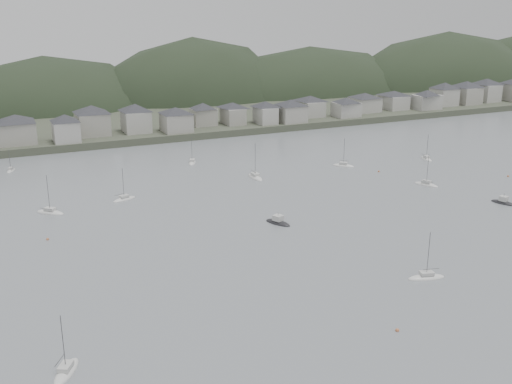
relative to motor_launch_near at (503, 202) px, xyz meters
name	(u,v)px	position (x,y,z in m)	size (l,w,h in m)	color
ground	(447,350)	(-67.73, -52.92, -0.30)	(900.00, 900.00, 0.00)	slate
far_shore_land	(100,100)	(-67.73, 242.08, 1.20)	(900.00, 250.00, 3.00)	#383D2D
forested_ridge	(120,128)	(-62.90, 216.48, -11.58)	(851.55, 103.94, 102.57)	black
waterfront_town	(257,110)	(-17.15, 130.42, 8.36)	(451.48, 28.46, 12.92)	#99978C
moored_fleet	(186,248)	(-93.18, 5.82, -0.12)	(265.61, 176.13, 13.58)	silver
motor_launch_near	(503,202)	(0.00, 0.00, 0.00)	(4.73, 7.53, 3.71)	black
motor_launch_far	(278,222)	(-65.99, 12.21, -0.01)	(5.71, 8.17, 3.85)	black
mooring_buoys	(235,233)	(-79.01, 10.05, -0.15)	(175.38, 110.36, 0.70)	#B8673D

